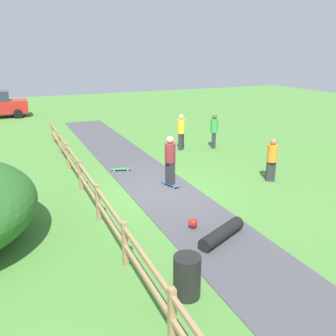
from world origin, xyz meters
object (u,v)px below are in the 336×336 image
(trash_bin, at_px, (187,276))
(skater_riding, at_px, (170,159))
(bystander_yellow, at_px, (181,130))
(skateboard_loose, at_px, (121,169))
(bystander_orange, at_px, (272,158))
(skater_fallen, at_px, (220,233))
(bystander_green, at_px, (214,129))

(trash_bin, bearing_deg, skater_riding, 68.69)
(bystander_yellow, bearing_deg, skateboard_loose, -151.79)
(trash_bin, relative_size, bystander_yellow, 0.51)
(trash_bin, height_order, bystander_yellow, bystander_yellow)
(bystander_yellow, bearing_deg, skater_riding, -120.55)
(skater_riding, relative_size, bystander_orange, 1.13)
(skater_fallen, relative_size, skateboard_loose, 2.00)
(bystander_orange, bearing_deg, skater_fallen, -143.80)
(skateboard_loose, relative_size, bystander_green, 0.47)
(skater_riding, xyz_separation_m, bystander_green, (4.25, 4.01, -0.11))
(trash_bin, height_order, skater_fallen, trash_bin)
(skater_riding, bearing_deg, bystander_yellow, 59.45)
(skateboard_loose, xyz_separation_m, bystander_green, (5.38, 1.60, 0.87))
(skater_fallen, bearing_deg, bystander_green, 59.95)
(skateboard_loose, bearing_deg, skater_riding, -64.87)
(skater_riding, xyz_separation_m, skater_fallen, (-0.42, -4.06, -0.86))
(skateboard_loose, bearing_deg, bystander_yellow, 28.21)
(skater_fallen, bearing_deg, skateboard_loose, 96.32)
(trash_bin, relative_size, skateboard_loose, 1.09)
(bystander_yellow, xyz_separation_m, bystander_orange, (1.11, -5.45, -0.07))
(bystander_green, bearing_deg, bystander_yellow, 165.91)
(skater_riding, height_order, bystander_yellow, skater_riding)
(trash_bin, relative_size, skater_fallen, 0.55)
(skater_fallen, bearing_deg, bystander_orange, 36.20)
(bystander_yellow, xyz_separation_m, bystander_green, (1.64, -0.41, -0.02))
(skateboard_loose, bearing_deg, bystander_green, 16.51)
(bystander_yellow, height_order, bystander_green, bystander_yellow)
(trash_bin, xyz_separation_m, skateboard_loose, (1.10, 8.14, -0.36))
(trash_bin, relative_size, skater_riding, 0.48)
(skater_fallen, relative_size, bystander_green, 0.95)
(skater_riding, xyz_separation_m, bystander_yellow, (2.61, 4.42, -0.09))
(skater_riding, height_order, bystander_green, skater_riding)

